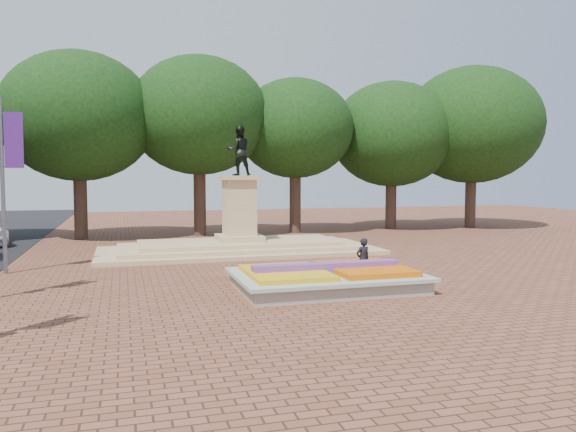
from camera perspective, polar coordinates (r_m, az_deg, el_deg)
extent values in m
plane|color=brown|center=(21.07, -0.56, -6.53)|extent=(90.00, 90.00, 0.00)
cube|color=gray|center=(19.47, 3.92, -6.74)|extent=(6.00, 4.00, 0.45)
cube|color=#A7B3A3|center=(19.42, 3.92, -5.95)|extent=(6.30, 4.30, 0.12)
cube|color=orange|center=(19.94, 7.85, -5.33)|extent=(2.60, 3.40, 0.22)
cube|color=yellow|center=(18.95, -0.21, -5.82)|extent=(2.60, 3.40, 0.18)
cube|color=#613799|center=(19.38, 3.93, -5.30)|extent=(5.20, 0.55, 0.38)
cube|color=tan|center=(28.74, -4.95, -3.51)|extent=(14.00, 6.00, 0.20)
cube|color=tan|center=(28.71, -4.95, -3.12)|extent=(12.00, 5.00, 0.20)
cube|color=tan|center=(28.69, -4.95, -2.72)|extent=(10.00, 4.00, 0.20)
cube|color=tan|center=(28.66, -4.96, -2.23)|extent=(2.20, 2.20, 0.30)
cube|color=tan|center=(28.54, -4.98, 0.87)|extent=(1.50, 1.50, 2.80)
cube|color=tan|center=(28.49, -4.99, 3.88)|extent=(1.90, 1.90, 0.20)
imported|color=black|center=(28.52, -5.01, 6.60)|extent=(1.22, 0.95, 2.50)
cylinder|color=#33231B|center=(38.04, -19.96, 0.97)|extent=(0.80, 0.80, 4.00)
ellipsoid|color=black|center=(38.10, -20.13, 8.04)|extent=(8.80, 8.80, 7.48)
cylinder|color=#33231B|center=(38.25, -9.44, 1.17)|extent=(0.80, 0.80, 4.00)
ellipsoid|color=black|center=(38.32, -9.52, 8.20)|extent=(8.80, 8.80, 7.48)
cylinder|color=#33231B|center=(39.72, 0.64, 1.33)|extent=(0.80, 0.80, 4.00)
ellipsoid|color=black|center=(39.78, 0.64, 8.10)|extent=(8.80, 8.80, 7.48)
cylinder|color=#33231B|center=(42.31, 9.74, 1.44)|extent=(0.80, 0.80, 4.00)
ellipsoid|color=black|center=(42.37, 9.81, 7.79)|extent=(8.80, 8.80, 7.48)
cylinder|color=#33231B|center=(45.84, 17.61, 1.50)|extent=(0.80, 0.80, 4.00)
ellipsoid|color=black|center=(45.89, 17.74, 7.36)|extent=(8.80, 8.80, 7.48)
cylinder|color=slate|center=(24.84, -27.00, 2.76)|extent=(0.16, 0.16, 7.00)
cube|color=#4F1C77|center=(24.80, -26.10, 6.95)|extent=(0.70, 0.04, 2.20)
imported|color=black|center=(20.94, 7.62, -4.41)|extent=(0.66, 0.51, 1.60)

